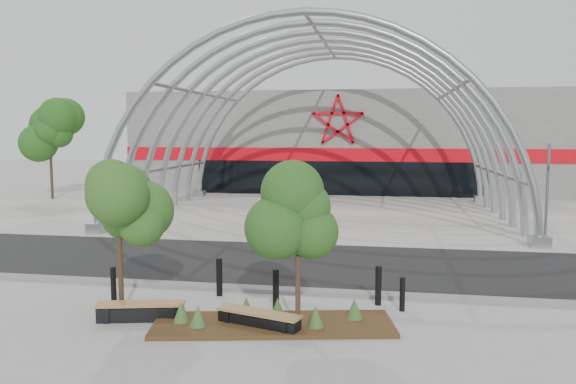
% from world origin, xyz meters
% --- Properties ---
extents(ground, '(140.00, 140.00, 0.00)m').
position_xyz_m(ground, '(0.00, 0.00, 0.00)').
color(ground, '#979792').
rests_on(ground, ground).
extents(road, '(140.00, 7.00, 0.02)m').
position_xyz_m(road, '(0.00, 3.50, 0.01)').
color(road, black).
rests_on(road, ground).
extents(forecourt, '(60.00, 17.00, 0.04)m').
position_xyz_m(forecourt, '(0.00, 15.50, 0.02)').
color(forecourt, '#A39F93').
rests_on(forecourt, ground).
extents(kerb, '(60.00, 0.50, 0.12)m').
position_xyz_m(kerb, '(0.00, -0.25, 0.06)').
color(kerb, slate).
rests_on(kerb, ground).
extents(arena_building, '(34.00, 15.24, 8.00)m').
position_xyz_m(arena_building, '(0.00, 33.45, 3.99)').
color(arena_building, slate).
rests_on(arena_building, ground).
extents(vault_canopy, '(20.80, 15.80, 20.36)m').
position_xyz_m(vault_canopy, '(0.00, 15.50, 0.02)').
color(vault_canopy, '#93999D').
rests_on(vault_canopy, ground).
extents(planting_bed, '(6.22, 2.98, 0.63)m').
position_xyz_m(planting_bed, '(0.80, -3.24, 0.15)').
color(planting_bed, '#382A13').
rests_on(planting_bed, ground).
extents(signal_pole, '(0.31, 0.61, 4.36)m').
position_xyz_m(signal_pole, '(10.31, 8.40, 2.28)').
color(signal_pole, slate).
rests_on(signal_pole, ground).
extents(street_tree_0, '(1.83, 1.83, 4.16)m').
position_xyz_m(street_tree_0, '(-3.28, -3.02, 2.99)').
color(street_tree_0, black).
rests_on(street_tree_0, ground).
extents(street_tree_1, '(1.56, 1.56, 3.68)m').
position_xyz_m(street_tree_1, '(1.54, -3.48, 2.65)').
color(street_tree_1, '#332016').
rests_on(street_tree_1, ground).
extents(bench_0, '(2.29, 0.98, 0.47)m').
position_xyz_m(bench_0, '(-2.58, -3.38, 0.23)').
color(bench_0, black).
rests_on(bench_0, ground).
extents(bench_1, '(2.24, 1.12, 0.46)m').
position_xyz_m(bench_1, '(0.58, -3.51, 0.22)').
color(bench_1, black).
rests_on(bench_1, ground).
extents(bollard_0, '(0.16, 0.16, 0.99)m').
position_xyz_m(bollard_0, '(-4.09, -1.89, 0.50)').
color(bollard_0, black).
rests_on(bollard_0, ground).
extents(bollard_1, '(0.18, 0.18, 1.13)m').
position_xyz_m(bollard_1, '(-1.22, -0.91, 0.57)').
color(bollard_1, black).
rests_on(bollard_1, ground).
extents(bollard_2, '(0.18, 0.18, 1.11)m').
position_xyz_m(bollard_2, '(0.67, -1.83, 0.55)').
color(bollard_2, black).
rests_on(bollard_2, ground).
extents(bollard_3, '(0.18, 0.18, 1.11)m').
position_xyz_m(bollard_3, '(3.45, -1.00, 0.55)').
color(bollard_3, black).
rests_on(bollard_3, ground).
extents(bollard_4, '(0.15, 0.15, 0.93)m').
position_xyz_m(bollard_4, '(4.10, -1.44, 0.47)').
color(bollard_4, black).
rests_on(bollard_4, ground).
extents(bg_tree_0, '(3.00, 3.00, 6.45)m').
position_xyz_m(bg_tree_0, '(-20.00, 20.00, 4.64)').
color(bg_tree_0, black).
rests_on(bg_tree_0, ground).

